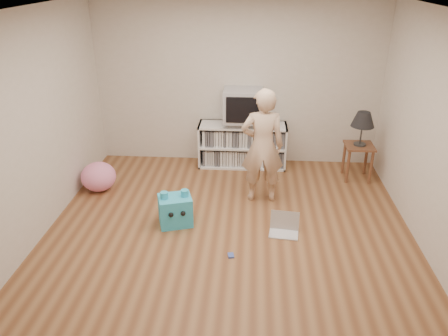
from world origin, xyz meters
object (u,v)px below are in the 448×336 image
table_lamp (363,120)px  laptop (284,227)px  media_unit (242,145)px  dvd_deck (243,123)px  crt_tv (243,105)px  plush_blue (175,210)px  plush_pink (99,177)px  person (262,146)px  side_table (358,153)px

table_lamp → laptop: table_lamp is taller
media_unit → dvd_deck: (0.00, -0.02, 0.39)m
crt_tv → media_unit: bearing=90.0°
plush_blue → plush_pink: size_ratio=0.96×
dvd_deck → plush_blue: size_ratio=0.94×
person → laptop: (0.29, -0.83, -0.73)m
crt_tv → dvd_deck: bearing=90.0°
crt_tv → plush_blue: 2.18m
side_table → table_lamp: table_lamp is taller
laptop → plush_blue: plush_blue is taller
crt_tv → plush_pink: (-2.05, -1.02, -0.81)m
person → plush_blue: 1.43m
media_unit → dvd_deck: dvd_deck is taller
crt_tv → person: 1.19m
dvd_deck → plush_pink: bearing=-153.5°
plush_blue → side_table: bearing=13.1°
person → media_unit: bearing=-79.2°
plush_blue → plush_pink: 1.52m
media_unit → plush_blue: (-0.78, -1.88, -0.15)m
plush_pink → person: bearing=-2.7°
media_unit → crt_tv: size_ratio=2.33×
person → side_table: bearing=-156.1°
side_table → table_lamp: size_ratio=1.07×
laptop → person: bearing=115.8°
side_table → plush_blue: side_table is taller
media_unit → laptop: media_unit is taller
media_unit → table_lamp: bearing=-12.3°
crt_tv → laptop: (0.58, -1.96, -0.95)m
media_unit → side_table: size_ratio=2.55×
dvd_deck → laptop: bearing=-73.5°
media_unit → plush_pink: media_unit is taller
crt_tv → side_table: crt_tv is taller
crt_tv → laptop: crt_tv is taller
plush_blue → dvd_deck: bearing=50.0°
plush_blue → crt_tv: bearing=49.9°
side_table → table_lamp: 0.53m
dvd_deck → plush_blue: 2.09m
dvd_deck → plush_pink: size_ratio=0.91×
media_unit → dvd_deck: 0.39m
person → plush_pink: person is taller
table_lamp → plush_pink: (-3.82, -0.65, -0.73)m
dvd_deck → table_lamp: 1.82m
dvd_deck → laptop: 2.15m
plush_blue → table_lamp: bearing=13.1°
dvd_deck → plush_blue: (-0.78, -1.87, -0.54)m
dvd_deck → person: 1.17m
person → crt_tv: bearing=-78.9°
laptop → plush_pink: size_ratio=0.77×
crt_tv → plush_pink: size_ratio=1.21×
side_table → person: person is taller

